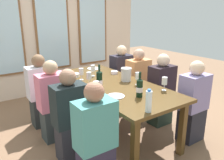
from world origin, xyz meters
TOP-DOWN VIEW (x-y plane):
  - ground_plane at (0.00, 0.00)m, footprint 12.00×12.00m
  - back_wall_with_windows at (0.00, 2.17)m, footprint 4.14×0.10m
  - dining_table at (0.00, 0.00)m, footprint 0.94×2.12m
  - white_plate_0 at (-0.25, -0.45)m, footprint 0.21×0.21m
  - white_plate_1 at (0.21, 0.85)m, footprint 0.23×0.23m
  - metal_pitcher at (0.24, -0.03)m, footprint 0.16×0.16m
  - wine_bottle_0 at (-0.03, -0.61)m, footprint 0.08×0.08m
  - wine_bottle_1 at (-0.29, -0.15)m, footprint 0.08×0.08m
  - tasting_bowl_0 at (0.32, 0.38)m, footprint 0.11×0.11m
  - tasting_bowl_1 at (-0.27, 0.60)m, footprint 0.15×0.15m
  - water_bottle at (-0.23, -0.98)m, footprint 0.06×0.06m
  - wine_glass_0 at (0.25, -0.26)m, footprint 0.07×0.07m
  - wine_glass_1 at (-0.28, 0.13)m, footprint 0.07×0.07m
  - wine_glass_2 at (0.38, -0.62)m, footprint 0.07×0.07m
  - wine_glass_3 at (-0.27, 0.38)m, footprint 0.07×0.07m
  - wine_glass_4 at (-0.03, 0.46)m, footprint 0.07×0.07m
  - wine_glass_5 at (-0.41, -0.28)m, footprint 0.07×0.07m
  - seated_person_0 at (-0.76, -0.83)m, footprint 0.38×0.24m
  - seated_person_1 at (0.76, -0.81)m, footprint 0.38×0.24m
  - seated_person_2 at (-0.76, -0.26)m, footprint 0.38×0.24m
  - seated_person_3 at (0.76, -0.23)m, footprint 0.38×0.24m
  - seated_person_4 at (-0.76, 0.77)m, footprint 0.38×0.24m
  - seated_person_5 at (0.76, 0.78)m, footprint 0.38×0.24m
  - seated_person_6 at (-0.76, 0.27)m, footprint 0.38×0.24m
  - seated_person_7 at (0.76, 0.31)m, footprint 0.38×0.24m

SIDE VIEW (x-z plane):
  - ground_plane at x=0.00m, z-range 0.00..0.00m
  - seated_person_0 at x=-0.76m, z-range -0.03..1.08m
  - seated_person_1 at x=0.76m, z-range -0.03..1.08m
  - seated_person_2 at x=-0.76m, z-range -0.03..1.08m
  - seated_person_3 at x=0.76m, z-range -0.03..1.08m
  - seated_person_4 at x=-0.76m, z-range -0.03..1.08m
  - seated_person_5 at x=0.76m, z-range -0.03..1.08m
  - seated_person_6 at x=-0.76m, z-range -0.03..1.08m
  - seated_person_7 at x=0.76m, z-range -0.03..1.08m
  - dining_table at x=0.00m, z-range 0.30..1.04m
  - white_plate_0 at x=-0.25m, z-range 0.74..0.75m
  - white_plate_1 at x=0.21m, z-range 0.74..0.75m
  - tasting_bowl_0 at x=0.32m, z-range 0.74..0.78m
  - tasting_bowl_1 at x=-0.27m, z-range 0.74..0.79m
  - metal_pitcher at x=0.24m, z-range 0.74..0.93m
  - water_bottle at x=-0.23m, z-range 0.73..0.97m
  - wine_bottle_0 at x=-0.03m, z-range 0.70..1.00m
  - wine_glass_2 at x=0.38m, z-range 0.77..0.94m
  - wine_glass_0 at x=0.25m, z-range 0.77..0.94m
  - wine_glass_4 at x=-0.03m, z-range 0.77..0.94m
  - wine_glass_1 at x=-0.28m, z-range 0.77..0.95m
  - wine_glass_3 at x=-0.27m, z-range 0.77..0.95m
  - wine_glass_5 at x=-0.41m, z-range 0.77..0.95m
  - wine_bottle_1 at x=-0.29m, z-range 0.70..1.04m
  - back_wall_with_windows at x=0.00m, z-range 0.00..2.90m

